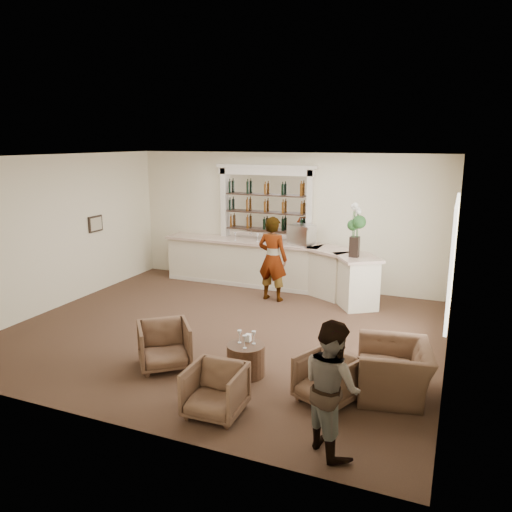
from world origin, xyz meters
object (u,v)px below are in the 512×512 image
Objects in this scene: armchair_far at (394,370)px; sommelier at (273,259)px; bar_counter at (272,266)px; armchair_right at (327,379)px; armchair_center at (215,391)px; cocktail_table at (246,360)px; flower_vase at (355,227)px; guest at (332,386)px; armchair_left at (164,345)px; espresso_machine at (302,235)px.

sommelier is at bearing -148.47° from armchair_far.
bar_counter is 1.00m from sommelier.
armchair_right is (2.67, -4.87, -0.23)m from bar_counter.
sommelier is at bearing 99.98° from armchair_center.
sommelier is (-0.96, 3.70, 0.72)m from cocktail_table.
sommelier is 5.06m from armchair_center.
flower_vase is (-1.36, 3.63, 1.42)m from armchair_far.
cocktail_table is at bearing 4.73° from guest.
bar_counter is at bearing -151.83° from armchair_far.
armchair_left reaches higher than armchair_center.
armchair_left is at bearing -158.19° from armchair_right.
guest is at bearing -55.89° from espresso_machine.
armchair_center is at bearing -66.31° from armchair_far.
armchair_right is 1.01m from armchair_far.
espresso_machine is at bearing -25.52° from guest.
flower_vase is (2.15, -0.67, 1.22)m from bar_counter.
guest reaches higher than armchair_right.
armchair_center reaches higher than armchair_right.
bar_counter is 2.96× the size of sommelier.
armchair_right is 0.65× the size of armchair_far.
armchair_center is at bearing -73.80° from armchair_left.
bar_counter is 4.80m from armchair_left.
guest is 2.91× the size of espresso_machine.
flower_vase reaches higher than sommelier.
armchair_center is at bearing -121.72° from armchair_right.
armchair_left is at bearing 90.69° from sommelier.
flower_vase reaches higher than armchair_center.
armchair_left is 1.71m from armchair_center.
armchair_far is at bearing 57.67° from armchair_right.
bar_counter is at bearing 101.47° from armchair_center.
guest reaches higher than armchair_center.
armchair_far reaches higher than armchair_right.
bar_counter is 7.02× the size of armchair_left.
armchair_far is (3.53, 0.50, 0.00)m from armchair_left.
armchair_center is 1.57m from armchair_right.
sommelier is 1.67× the size of flower_vase.
guest is 1.76m from armchair_far.
espresso_machine reaches higher than cocktail_table.
cocktail_table is 0.31× the size of sommelier.
armchair_left is 4.87m from flower_vase.
armchair_left is at bearing -93.00° from armchair_far.
armchair_left is (-3.01, 1.13, -0.43)m from guest.
flower_vase is (0.85, 3.88, 1.54)m from cocktail_table.
armchair_left is (-0.03, -4.80, -0.20)m from bar_counter.
sommelier is (0.34, -0.85, 0.39)m from bar_counter.
espresso_machine is (-0.66, 5.84, 1.04)m from armchair_center.
cocktail_table is 3.89m from sommelier.
bar_counter is 4.98× the size of armchair_far.
guest is at bearing -28.63° from armchair_far.
armchair_right is at bearing 126.10° from sommelier.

